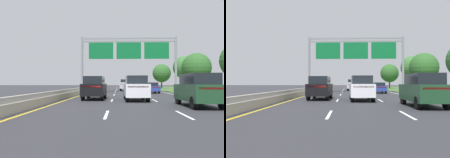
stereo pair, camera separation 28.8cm
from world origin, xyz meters
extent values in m
plane|color=#2B2B30|center=(0.00, 35.00, 0.00)|extent=(220.00, 220.00, 0.00)
cube|color=white|center=(-1.85, 10.50, 0.00)|extent=(0.14, 3.00, 0.01)
cube|color=white|center=(-1.85, 19.50, 0.00)|extent=(0.14, 3.00, 0.01)
cube|color=white|center=(-1.85, 28.50, 0.00)|extent=(0.14, 3.00, 0.01)
cube|color=white|center=(-1.85, 37.50, 0.00)|extent=(0.14, 3.00, 0.01)
cube|color=white|center=(-1.85, 46.50, 0.00)|extent=(0.14, 3.00, 0.01)
cube|color=white|center=(-1.85, 55.50, 0.00)|extent=(0.14, 3.00, 0.01)
cube|color=white|center=(-1.85, 64.50, 0.00)|extent=(0.14, 3.00, 0.01)
cube|color=white|center=(-1.85, 73.50, 0.00)|extent=(0.14, 3.00, 0.01)
cube|color=white|center=(-1.85, 82.50, 0.00)|extent=(0.14, 3.00, 0.01)
cube|color=white|center=(1.85, 10.50, 0.00)|extent=(0.14, 3.00, 0.01)
cube|color=white|center=(1.85, 19.50, 0.00)|extent=(0.14, 3.00, 0.01)
cube|color=white|center=(1.85, 28.50, 0.00)|extent=(0.14, 3.00, 0.01)
cube|color=white|center=(1.85, 37.50, 0.00)|extent=(0.14, 3.00, 0.01)
cube|color=white|center=(1.85, 46.50, 0.00)|extent=(0.14, 3.00, 0.01)
cube|color=white|center=(1.85, 55.50, 0.00)|extent=(0.14, 3.00, 0.01)
cube|color=white|center=(1.85, 64.50, 0.00)|extent=(0.14, 3.00, 0.01)
cube|color=white|center=(1.85, 73.50, 0.00)|extent=(0.14, 3.00, 0.01)
cube|color=white|center=(1.85, 82.50, 0.00)|extent=(0.14, 3.00, 0.01)
cube|color=white|center=(5.90, 35.00, 0.00)|extent=(0.16, 106.00, 0.01)
cube|color=gold|center=(-5.90, 35.00, 0.00)|extent=(0.16, 106.00, 0.01)
cube|color=#3D602D|center=(13.95, 35.00, 0.01)|extent=(14.00, 110.00, 0.02)
cube|color=#A8A399|center=(-6.60, 35.00, 0.28)|extent=(0.60, 110.00, 0.55)
cube|color=#A8A399|center=(-6.60, 35.00, 0.70)|extent=(0.25, 110.00, 0.30)
cylinder|color=gray|center=(-7.05, 35.55, 4.37)|extent=(0.36, 0.36, 8.74)
cylinder|color=gray|center=(7.65, 35.55, 4.37)|extent=(0.36, 0.36, 8.74)
cube|color=gray|center=(0.30, 35.55, 8.52)|extent=(14.70, 0.24, 0.20)
cube|color=gray|center=(0.30, 35.55, 8.07)|extent=(14.70, 0.24, 0.20)
cube|color=#0C602D|center=(-4.03, 35.37, 6.55)|extent=(3.83, 0.12, 2.58)
cube|color=#0C602D|center=(0.30, 35.37, 6.55)|extent=(3.83, 0.12, 2.58)
cube|color=#0C602D|center=(4.63, 35.37, 6.55)|extent=(3.83, 0.12, 2.58)
cube|color=#B2B5BA|center=(-0.03, 45.21, 0.92)|extent=(2.16, 5.46, 1.00)
cube|color=black|center=(-0.01, 46.06, 1.81)|extent=(1.77, 1.95, 0.78)
cube|color=#B21414|center=(-0.11, 42.55, 1.22)|extent=(1.68, 0.13, 0.12)
cube|color=#B2B5BA|center=(-0.08, 43.48, 1.52)|extent=(2.06, 2.00, 0.20)
cylinder|color=black|center=(-0.83, 47.07, 0.42)|extent=(0.32, 0.85, 0.84)
cylinder|color=black|center=(0.87, 47.02, 0.42)|extent=(0.32, 0.85, 0.84)
cylinder|color=black|center=(-0.94, 43.40, 0.42)|extent=(0.32, 0.85, 0.84)
cylinder|color=black|center=(0.76, 43.35, 0.42)|extent=(0.32, 0.85, 0.84)
cube|color=black|center=(-3.49, 20.67, 0.91)|extent=(1.99, 4.74, 1.05)
cube|color=black|center=(-3.49, 20.52, 1.77)|extent=(1.69, 3.03, 0.68)
cube|color=#B21414|center=(-3.53, 18.36, 1.22)|extent=(1.60, 0.11, 0.12)
cylinder|color=black|center=(-4.27, 22.29, 0.38)|extent=(0.27, 0.76, 0.76)
cylinder|color=black|center=(-2.64, 22.26, 0.38)|extent=(0.27, 0.76, 0.76)
cylinder|color=black|center=(-4.34, 19.09, 0.38)|extent=(0.27, 0.76, 0.76)
cylinder|color=black|center=(-2.70, 19.06, 0.38)|extent=(0.27, 0.76, 0.76)
cube|color=#193D23|center=(3.83, 14.34, 0.91)|extent=(1.99, 4.74, 1.05)
cube|color=black|center=(3.83, 14.19, 1.77)|extent=(1.69, 3.03, 0.68)
cube|color=#B21414|center=(3.88, 12.04, 1.22)|extent=(1.60, 0.11, 0.12)
cylinder|color=black|center=(2.98, 15.93, 0.38)|extent=(0.27, 0.76, 0.76)
cylinder|color=black|center=(4.62, 15.96, 0.38)|extent=(0.27, 0.76, 0.76)
cylinder|color=black|center=(3.04, 12.73, 0.38)|extent=(0.27, 0.76, 0.76)
cylinder|color=black|center=(4.68, 12.76, 0.38)|extent=(0.27, 0.76, 0.76)
cube|color=maroon|center=(3.65, 42.52, 0.69)|extent=(1.84, 4.41, 0.72)
cube|color=black|center=(3.65, 42.47, 1.31)|extent=(1.57, 2.31, 0.52)
cube|color=#B21414|center=(3.65, 40.36, 0.91)|extent=(1.53, 0.09, 0.12)
cylinder|color=black|center=(2.84, 44.01, 0.33)|extent=(0.22, 0.66, 0.66)
cylinder|color=black|center=(4.44, 44.02, 0.33)|extent=(0.22, 0.66, 0.66)
cylinder|color=black|center=(2.85, 41.02, 0.33)|extent=(0.22, 0.66, 0.66)
cylinder|color=black|center=(4.45, 41.02, 0.33)|extent=(0.22, 0.66, 0.66)
cube|color=silver|center=(0.19, 19.25, 0.91)|extent=(1.98, 4.73, 1.05)
cube|color=black|center=(0.20, 19.10, 1.77)|extent=(1.68, 3.03, 0.68)
cube|color=#B21414|center=(0.23, 16.94, 1.22)|extent=(1.60, 0.11, 0.12)
cylinder|color=black|center=(-0.65, 20.84, 0.38)|extent=(0.27, 0.76, 0.76)
cylinder|color=black|center=(0.99, 20.86, 0.38)|extent=(0.27, 0.76, 0.76)
cylinder|color=black|center=(-0.60, 17.64, 0.38)|extent=(0.27, 0.76, 0.76)
cylinder|color=black|center=(1.04, 17.67, 0.38)|extent=(0.27, 0.76, 0.76)
cube|color=navy|center=(3.63, 33.82, 0.69)|extent=(1.89, 4.43, 0.72)
cube|color=black|center=(3.63, 33.77, 1.31)|extent=(1.60, 2.32, 0.52)
cube|color=#B21414|center=(3.66, 31.66, 0.91)|extent=(1.53, 0.10, 0.12)
cylinder|color=black|center=(2.80, 35.30, 0.33)|extent=(0.23, 0.66, 0.66)
cylinder|color=black|center=(4.40, 35.33, 0.33)|extent=(0.23, 0.66, 0.66)
cylinder|color=black|center=(2.85, 32.31, 0.33)|extent=(0.23, 0.66, 0.66)
cylinder|color=black|center=(4.45, 32.34, 0.33)|extent=(0.23, 0.66, 0.66)
cylinder|color=#4C3823|center=(12.03, 39.21, 1.08)|extent=(0.36, 0.36, 2.17)
sphere|color=#285623|center=(12.03, 39.21, 4.15)|extent=(4.95, 4.95, 4.95)
cylinder|color=#4C3823|center=(12.98, 49.91, 1.47)|extent=(0.36, 0.36, 2.93)
sphere|color=#33662D|center=(12.98, 49.91, 4.87)|extent=(4.86, 4.86, 4.86)
cylinder|color=#4C3823|center=(10.39, 62.40, 1.08)|extent=(0.36, 0.36, 2.15)
sphere|color=#285623|center=(10.39, 62.40, 4.13)|extent=(4.94, 4.94, 4.94)
camera|label=1|loc=(-1.25, -0.64, 1.53)|focal=37.04mm
camera|label=2|loc=(-0.97, -0.63, 1.53)|focal=37.04mm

